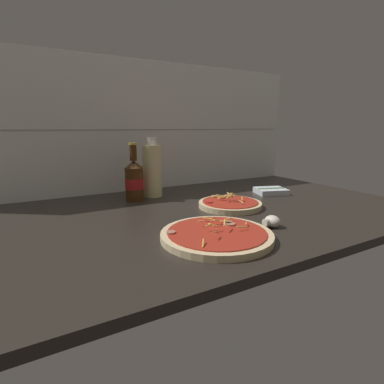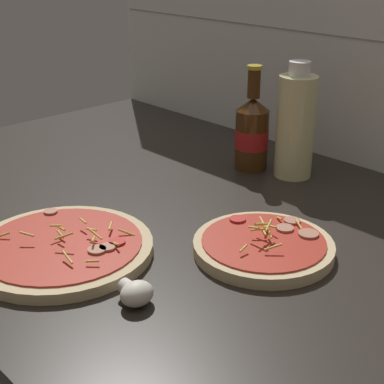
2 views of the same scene
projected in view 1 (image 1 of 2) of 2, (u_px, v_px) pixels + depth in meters
counter_slab at (198, 215)px, 103.71cm from camera, size 160.00×90.00×2.50cm
tile_backsplash at (148, 130)px, 136.38cm from camera, size 160.00×1.13×60.00cm
pizza_near at (217, 235)px, 78.03cm from camera, size 29.38×29.38×4.84cm
pizza_far at (230, 204)px, 108.94cm from camera, size 22.81×22.81×5.80cm
beer_bottle at (134, 180)px, 117.84cm from camera, size 7.24×7.24×22.68cm
oil_bottle at (152, 170)px, 124.28cm from camera, size 7.99×7.99×24.35cm
mushroom_left at (272, 221)px, 86.94cm from camera, size 5.18×4.93×3.45cm
dish_towel at (271, 191)px, 130.79cm from camera, size 15.25×13.99×2.56cm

